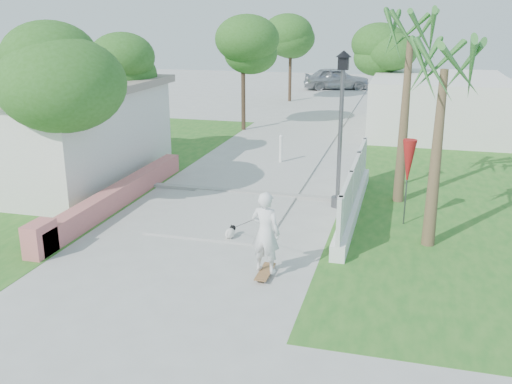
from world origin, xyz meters
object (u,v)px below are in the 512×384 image
(street_lamp, at_px, (341,124))
(skateboarder, at_px, (246,226))
(bollard, at_px, (281,148))
(parked_car, at_px, (336,79))
(patio_umbrella, at_px, (408,163))
(dog, at_px, (230,232))

(street_lamp, bearing_deg, skateboarder, -110.05)
(bollard, distance_m, skateboarder, 8.80)
(parked_car, bearing_deg, street_lamp, 174.24)
(bollard, bearing_deg, patio_umbrella, -50.09)
(dog, distance_m, parked_car, 30.43)
(dog, bearing_deg, patio_umbrella, 33.72)
(bollard, height_order, parked_car, parked_car)
(parked_car, bearing_deg, skateboarder, 170.45)
(patio_umbrella, height_order, dog, patio_umbrella)
(dog, relative_size, parked_car, 0.11)
(bollard, xyz_separation_m, dog, (0.46, -7.74, -0.39))
(skateboarder, distance_m, parked_car, 31.44)
(street_lamp, height_order, bollard, street_lamp)
(street_lamp, distance_m, parked_car, 27.43)
(street_lamp, relative_size, dog, 8.69)
(patio_umbrella, height_order, parked_car, patio_umbrella)
(patio_umbrella, distance_m, skateboarder, 4.80)
(street_lamp, height_order, dog, street_lamp)
(patio_umbrella, relative_size, parked_car, 0.48)
(skateboarder, bearing_deg, patio_umbrella, -125.66)
(bollard, height_order, skateboarder, skateboarder)
(skateboarder, bearing_deg, bollard, -71.20)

